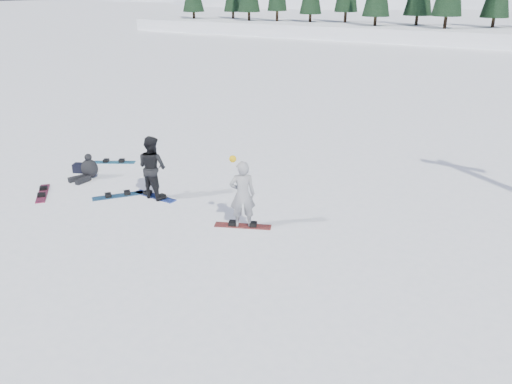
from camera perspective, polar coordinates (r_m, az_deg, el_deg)
ground at (r=14.18m, az=-13.35°, el=-2.68°), size 420.00×420.00×0.00m
alpine_backdrop at (r=200.33m, az=25.45°, el=14.66°), size 412.50×227.00×53.20m
snowboarder_woman at (r=12.83m, az=-1.57°, el=-0.26°), size 0.79×0.74×1.97m
snowboarder_man at (r=15.01m, az=-11.78°, el=2.79°), size 0.96×0.77×1.89m
seated_rider at (r=17.31m, az=-18.61°, el=2.51°), size 0.67×1.02×0.83m
gear_bag at (r=18.03m, az=-19.43°, el=2.61°), size 0.53×0.46×0.30m
snowboard_woman at (r=13.21m, az=-1.52°, el=-3.89°), size 1.49×0.85×0.03m
snowboard_man at (r=15.34m, az=-11.51°, el=-0.48°), size 1.51×0.34×0.03m
snowboard_loose_a at (r=15.64m, az=-15.50°, el=-0.42°), size 1.15×1.35×0.03m
snowboard_loose_b at (r=16.59m, az=-23.18°, el=-0.14°), size 1.28×1.24×0.03m
snowboard_loose_c at (r=18.69m, az=-15.91°, el=3.29°), size 1.44×0.99×0.03m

